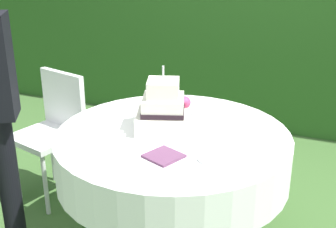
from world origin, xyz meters
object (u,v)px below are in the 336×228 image
at_px(serving_plate_near, 210,159).
at_px(serving_plate_far, 201,114).
at_px(wedding_cake, 164,110).
at_px(garden_chair, 54,124).
at_px(napkin_stack, 164,156).
at_px(cake_table, 173,154).

distance_m(serving_plate_near, serving_plate_far, 0.59).
xyz_separation_m(wedding_cake, garden_chair, (-0.93, 0.23, -0.32)).
bearing_deg(serving_plate_far, serving_plate_near, -67.27).
bearing_deg(serving_plate_near, wedding_cake, 142.54).
height_order(napkin_stack, garden_chair, garden_chair).
bearing_deg(napkin_stack, cake_table, 102.98).
relative_size(cake_table, wedding_cake, 3.47).
bearing_deg(cake_table, garden_chair, 164.54).
bearing_deg(garden_chair, wedding_cake, -14.14).
height_order(cake_table, napkin_stack, napkin_stack).
bearing_deg(cake_table, serving_plate_far, 80.19).
height_order(wedding_cake, garden_chair, wedding_cake).
bearing_deg(napkin_stack, serving_plate_near, 13.81).
bearing_deg(serving_plate_near, garden_chair, 158.50).
bearing_deg(napkin_stack, garden_chair, 152.28).
bearing_deg(serving_plate_far, garden_chair, -177.77).
bearing_deg(wedding_cake, serving_plate_near, -37.46).
xyz_separation_m(cake_table, serving_plate_near, (0.28, -0.23, 0.14)).
height_order(cake_table, serving_plate_near, serving_plate_near).
bearing_deg(serving_plate_far, cake_table, -99.81).
height_order(serving_plate_far, napkin_stack, same).
bearing_deg(serving_plate_near, serving_plate_far, 112.73).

